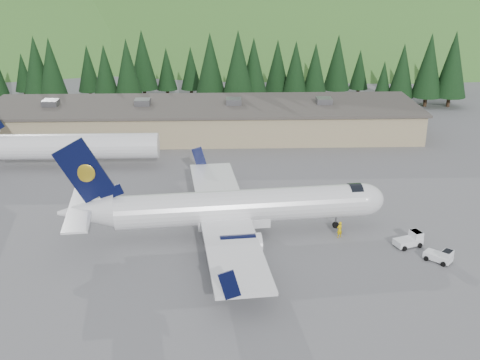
% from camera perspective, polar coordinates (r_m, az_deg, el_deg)
% --- Properties ---
extents(ground, '(600.00, 600.00, 0.00)m').
position_cam_1_polar(ground, '(66.05, 0.17, -5.12)').
color(ground, slate).
extents(airliner, '(35.25, 33.14, 11.69)m').
position_cam_1_polar(airliner, '(64.61, -0.73, -2.69)').
color(airliner, white).
rests_on(airliner, ground).
extents(second_airliner, '(27.50, 11.00, 10.05)m').
position_cam_1_polar(second_airliner, '(88.23, -16.78, 3.13)').
color(second_airliner, white).
rests_on(second_airliner, ground).
extents(baggage_tug_a, '(3.21, 2.49, 1.54)m').
position_cam_1_polar(baggage_tug_a, '(65.68, 15.84, -5.47)').
color(baggage_tug_a, white).
rests_on(baggage_tug_a, ground).
extents(baggage_tug_b, '(2.85, 2.78, 1.42)m').
position_cam_1_polar(baggage_tug_b, '(63.37, 18.49, -6.86)').
color(baggage_tug_b, white).
rests_on(baggage_tug_b, ground).
extents(terminal_building, '(71.00, 17.00, 6.10)m').
position_cam_1_polar(terminal_building, '(100.82, -3.46, 5.78)').
color(terminal_building, tan).
rests_on(terminal_building, ground).
extents(ramp_worker, '(0.80, 0.71, 1.85)m').
position_cam_1_polar(ramp_worker, '(65.76, 9.42, -4.65)').
color(ramp_worker, '#DDB505').
rests_on(ramp_worker, ground).
extents(tree_line, '(110.62, 17.65, 13.95)m').
position_cam_1_polar(tree_line, '(120.83, -3.15, 10.66)').
color(tree_line, black).
rests_on(tree_line, ground).
extents(hills, '(614.00, 330.00, 300.00)m').
position_cam_1_polar(hills, '(294.43, 9.13, -1.56)').
color(hills, '#34601E').
rests_on(hills, ground).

